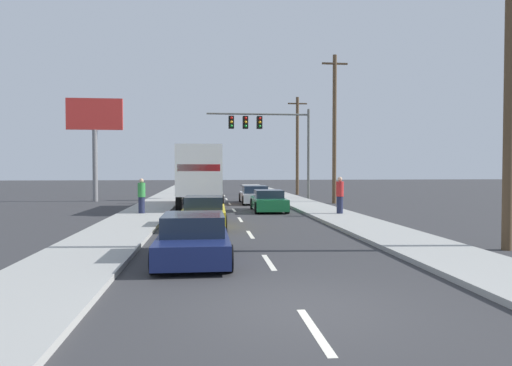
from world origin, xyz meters
TOP-DOWN VIEW (x-y plane):
  - ground_plane at (0.00, 25.00)m, footprint 140.00×140.00m
  - sidewalk_right at (4.84, 20.00)m, footprint 2.58×80.00m
  - sidewalk_left at (-4.84, 20.00)m, footprint 2.58×80.00m
  - lane_markings at (0.00, 21.42)m, footprint 0.14×57.00m
  - box_truck at (-1.91, 20.22)m, footprint 2.75×8.60m
  - car_yellow at (-1.68, 11.43)m, footprint 1.91×4.47m
  - car_navy at (-1.92, 4.37)m, footprint 1.89×4.03m
  - car_silver at (1.74, 24.08)m, footprint 1.96×4.56m
  - car_green at (1.92, 18.06)m, footprint 1.91×4.07m
  - traffic_signal_mast at (2.76, 27.55)m, footprint 8.01×0.69m
  - utility_pole_near at (7.20, 4.92)m, footprint 1.80×0.28m
  - utility_pole_mid at (7.28, 23.54)m, footprint 1.80×0.28m
  - utility_pole_far at (6.88, 34.63)m, footprint 1.80×0.28m
  - roadside_billboard at (-9.76, 27.28)m, footprint 4.05×0.36m
  - pedestrian_near_corner at (-4.87, 16.17)m, footprint 0.38×0.38m
  - pedestrian_mid_block at (5.15, 14.98)m, footprint 0.38×0.38m

SIDE VIEW (x-z plane):
  - ground_plane at x=0.00m, z-range 0.00..0.00m
  - lane_markings at x=0.00m, z-range 0.00..0.01m
  - sidewalk_right at x=4.84m, z-range 0.00..0.14m
  - sidewalk_left at x=-4.84m, z-range 0.00..0.14m
  - car_green at x=1.92m, z-range -0.05..1.16m
  - car_navy at x=-1.92m, z-range -0.05..1.16m
  - car_yellow at x=-1.68m, z-range -0.07..1.21m
  - car_silver at x=1.74m, z-range -0.05..1.20m
  - pedestrian_near_corner at x=-4.87m, z-range 0.14..1.91m
  - pedestrian_mid_block at x=5.15m, z-range 0.14..2.00m
  - box_truck at x=-1.91m, z-range 0.26..3.96m
  - utility_pole_far at x=6.88m, z-range 0.14..9.25m
  - utility_pole_near at x=7.20m, z-range 0.14..9.43m
  - utility_pole_mid at x=7.28m, z-range 0.14..10.44m
  - roadside_billboard at x=-9.76m, z-range 1.63..9.23m
  - traffic_signal_mast at x=2.76m, z-range 1.93..9.00m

